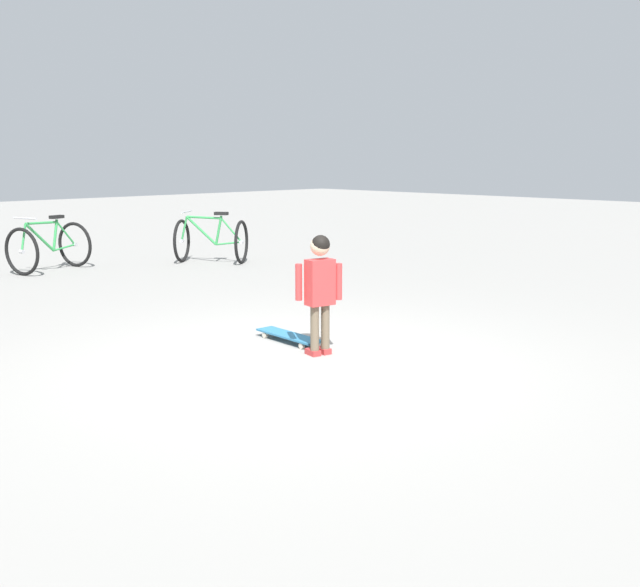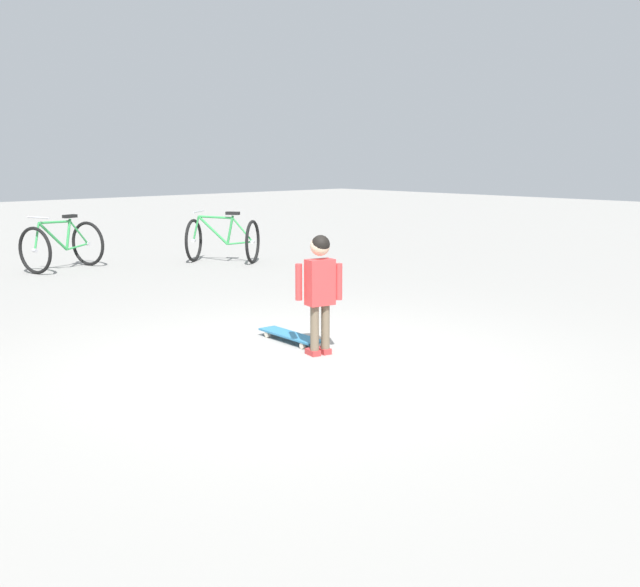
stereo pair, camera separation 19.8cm
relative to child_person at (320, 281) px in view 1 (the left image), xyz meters
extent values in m
plane|color=gray|center=(-0.04, 0.34, -0.66)|extent=(50.00, 50.00, 0.00)
cylinder|color=brown|center=(0.01, 0.05, -0.42)|extent=(0.08, 0.08, 0.42)
cube|color=#B73333|center=(0.04, 0.05, -0.63)|extent=(0.16, 0.11, 0.05)
cylinder|color=brown|center=(-0.01, -0.05, -0.42)|extent=(0.08, 0.08, 0.42)
cube|color=#B73333|center=(0.02, -0.06, -0.63)|extent=(0.16, 0.11, 0.05)
cube|color=#D13838|center=(0.00, 0.00, -0.01)|extent=(0.19, 0.26, 0.40)
cylinder|color=#D13838|center=(0.13, 0.13, -0.01)|extent=(0.06, 0.06, 0.32)
cylinder|color=#D13838|center=(-0.09, -0.14, -0.01)|extent=(0.06, 0.06, 0.32)
sphere|color=beige|center=(0.00, 0.00, 0.31)|extent=(0.17, 0.17, 0.17)
sphere|color=black|center=(-0.01, 0.00, 0.32)|extent=(0.16, 0.16, 0.16)
cube|color=teal|center=(0.53, -0.11, -0.59)|extent=(0.80, 0.24, 0.02)
cube|color=#B7B7BC|center=(0.80, -0.13, -0.61)|extent=(0.04, 0.11, 0.02)
cube|color=#B7B7BC|center=(0.25, -0.09, -0.61)|extent=(0.04, 0.11, 0.02)
cylinder|color=beige|center=(0.81, -0.05, -0.63)|extent=(0.06, 0.03, 0.06)
cylinder|color=beige|center=(0.80, -0.20, -0.63)|extent=(0.06, 0.03, 0.06)
cylinder|color=beige|center=(0.26, -0.02, -0.63)|extent=(0.06, 0.03, 0.06)
cylinder|color=beige|center=(0.25, -0.17, -0.63)|extent=(0.06, 0.03, 0.06)
torus|color=black|center=(5.76, -2.46, -0.30)|extent=(0.46, 0.61, 0.71)
torus|color=black|center=(4.94, -3.05, -0.30)|extent=(0.46, 0.61, 0.71)
cylinder|color=#B7B7BC|center=(5.76, -2.46, -0.30)|extent=(0.08, 0.08, 0.06)
cylinder|color=#B7B7BC|center=(4.94, -3.05, -0.30)|extent=(0.08, 0.08, 0.06)
cylinder|color=green|center=(5.48, -2.66, -0.13)|extent=(0.44, 0.33, 0.48)
cylinder|color=green|center=(5.44, -2.69, 0.09)|extent=(0.50, 0.37, 0.06)
cylinder|color=green|center=(5.24, -2.83, -0.12)|extent=(0.14, 0.11, 0.48)
cylinder|color=green|center=(5.11, -2.93, -0.33)|extent=(0.37, 0.28, 0.08)
cylinder|color=green|center=(5.07, -2.96, -0.11)|extent=(0.30, 0.23, 0.40)
cylinder|color=green|center=(5.72, -2.49, -0.10)|extent=(0.13, 0.10, 0.41)
cube|color=black|center=(5.20, -2.86, 0.16)|extent=(0.24, 0.21, 0.05)
cylinder|color=#B7B7BC|center=(5.68, -2.52, 0.18)|extent=(0.29, 0.39, 0.02)
torus|color=black|center=(6.21, 0.02, -0.30)|extent=(0.69, 0.26, 0.71)
torus|color=black|center=(6.52, -0.96, -0.30)|extent=(0.69, 0.26, 0.71)
cylinder|color=#B7B7BC|center=(6.21, 0.02, -0.30)|extent=(0.08, 0.08, 0.06)
cylinder|color=#B7B7BC|center=(6.52, -0.96, -0.30)|extent=(0.08, 0.08, 0.06)
cylinder|color=green|center=(6.32, -0.31, -0.13)|extent=(0.19, 0.51, 0.48)
cylinder|color=green|center=(6.33, -0.36, 0.09)|extent=(0.21, 0.58, 0.06)
cylinder|color=green|center=(6.40, -0.59, -0.12)|extent=(0.08, 0.14, 0.48)
cylinder|color=green|center=(6.45, -0.75, -0.33)|extent=(0.16, 0.42, 0.08)
cylinder|color=green|center=(6.47, -0.80, -0.11)|extent=(0.13, 0.34, 0.40)
cylinder|color=green|center=(6.23, -0.03, -0.10)|extent=(0.07, 0.13, 0.41)
cube|color=black|center=(6.42, -0.64, 0.16)|extent=(0.16, 0.24, 0.05)
cylinder|color=#B7B7BC|center=(6.24, -0.08, 0.18)|extent=(0.45, 0.16, 0.02)
camera|label=1|loc=(-4.48, 4.41, 1.06)|focal=41.36mm
camera|label=2|loc=(-4.62, 4.26, 1.06)|focal=41.36mm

